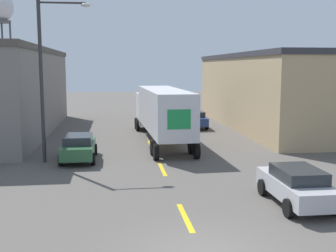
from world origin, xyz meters
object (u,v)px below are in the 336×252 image
at_px(parked_car_right_near, 297,185).
at_px(street_lamp, 47,70).
at_px(parked_car_right_far, 194,119).
at_px(semi_truck, 161,110).
at_px(parked_car_left_far, 79,147).

relative_size(parked_car_right_near, street_lamp, 0.48).
height_order(parked_car_right_far, street_lamp, street_lamp).
bearing_deg(semi_truck, parked_car_left_far, -134.91).
bearing_deg(parked_car_right_near, street_lamp, 140.16).
distance_m(parked_car_right_near, parked_car_right_far, 21.14).
distance_m(semi_truck, parked_car_left_far, 8.02).
height_order(parked_car_right_near, parked_car_right_far, same).
bearing_deg(semi_truck, street_lamp, -140.76).
bearing_deg(parked_car_right_near, parked_car_right_far, 90.00).
xyz_separation_m(parked_car_right_near, street_lamp, (-10.56, 8.81, 4.35)).
bearing_deg(semi_truck, parked_car_right_near, -78.23).
distance_m(semi_truck, street_lamp, 9.64).
relative_size(parked_car_left_far, parked_car_right_far, 1.00).
height_order(semi_truck, parked_car_right_near, semi_truck).
bearing_deg(street_lamp, semi_truck, 41.25).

